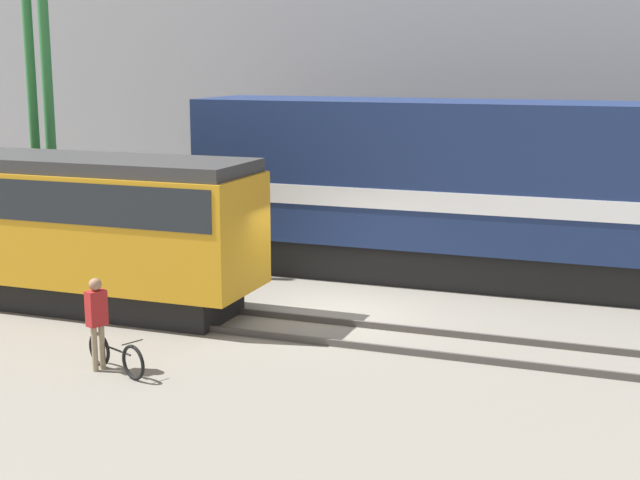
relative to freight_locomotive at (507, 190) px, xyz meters
The scene contains 10 objects.
ground_plane 5.85m from the freight_locomotive, 127.48° to the right, with size 120.00×120.00×0.00m, color slate.
track_near 6.91m from the freight_locomotive, 119.90° to the right, with size 60.00×1.50×0.14m.
track_far 4.02m from the freight_locomotive, behind, with size 60.00×1.51×0.14m.
building_backdrop 9.98m from the freight_locomotive, 111.78° to the left, with size 47.09×6.00×14.67m.
freight_locomotive is the anchor object (origin of this frame).
streetcar 10.91m from the freight_locomotive, 148.98° to the right, with size 9.43×2.54×3.53m.
bicycle 11.00m from the freight_locomotive, 121.57° to the right, with size 1.64×0.80×0.72m.
person 11.07m from the freight_locomotive, 123.31° to the right, with size 0.34×0.42×1.76m.
utility_pole_center 12.62m from the freight_locomotive, 167.01° to the right, with size 0.26×0.26×8.44m.
utility_pole_right 12.22m from the freight_locomotive, 166.46° to the right, with size 0.27×0.27×9.50m.
Camera 1 is at (6.58, -18.33, 5.68)m, focal length 50.00 mm.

